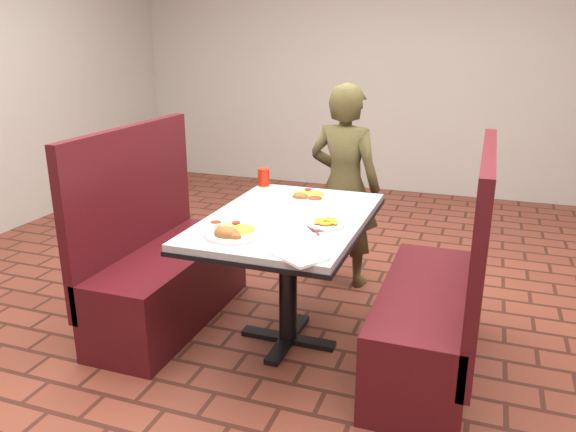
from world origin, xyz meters
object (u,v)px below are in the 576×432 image
Objects in this scene: dining_table at (288,233)px; far_dinner_plate at (308,194)px; diner_person at (344,186)px; red_tumbler at (264,177)px; near_dinner_plate at (232,229)px; booth_bench_right at (436,311)px; booth_bench_left at (163,269)px; plantain_plate at (326,223)px.

far_dinner_plate reaches higher than dining_table.
diner_person is 0.57m from far_dinner_plate.
red_tumbler is at bearing 49.91° from diner_person.
dining_table is at bearing 94.81° from diner_person.
diner_person reaches higher than near_dinner_plate.
red_tumbler is (-1.16, 0.55, 0.48)m from booth_bench_right.
booth_bench_left reaches higher than plantain_plate.
booth_bench_left is at bearing 180.00° from dining_table.
red_tumbler is at bearing 51.35° from booth_bench_left.
red_tumbler is at bearing 151.77° from far_dinner_plate.
booth_bench_left is 0.87× the size of diner_person.
near_dinner_plate is at bearing -29.98° from booth_bench_left.
booth_bench_left is 4.21× the size of near_dinner_plate.
far_dinner_plate is 0.41m from red_tumbler.
diner_person is (0.88, 0.92, 0.36)m from booth_bench_left.
far_dinner_plate is at bearing 118.21° from plantain_plate.
near_dinner_plate is at bearing -77.09° from red_tumbler.
near_dinner_plate is 0.95m from red_tumbler.
red_tumbler is (-0.21, 0.92, 0.02)m from near_dinner_plate.
booth_bench_right is 4.21× the size of near_dinner_plate.
diner_person reaches higher than far_dinner_plate.
near_dinner_plate reaches higher than plantain_plate.
far_dinner_plate is (-0.80, 0.36, 0.45)m from booth_bench_right.
booth_bench_left is 1.32m from diner_person.
dining_table is at bearing 160.57° from plantain_plate.
far_dinner_plate is at bearing 24.07° from booth_bench_left.
near_dinner_plate is at bearing -142.52° from plantain_plate.
plantain_plate is at bearing -171.71° from booth_bench_right.
booth_bench_left reaches higher than dining_table.
booth_bench_right is 6.40× the size of plantain_plate.
red_tumbler is (-0.59, 0.63, 0.04)m from plantain_plate.
far_dinner_plate is at bearing 156.02° from booth_bench_right.
near_dinner_plate is (-0.23, -1.29, 0.09)m from diner_person.
far_dinner_plate is at bearing 78.65° from near_dinner_plate.
dining_table is 0.42m from near_dinner_plate.
diner_person is at bearing 128.15° from booth_bench_right.
diner_person reaches higher than booth_bench_right.
near_dinner_plate reaches higher than dining_table.
far_dinner_plate is at bearing 90.28° from dining_table.
booth_bench_right is at bearing -25.33° from red_tumbler.
red_tumbler is (-0.44, -0.37, 0.11)m from diner_person.
dining_table is 0.27m from plantain_plate.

